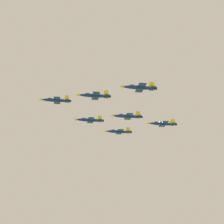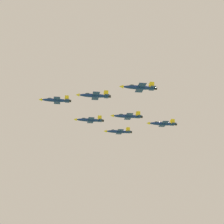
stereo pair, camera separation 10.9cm
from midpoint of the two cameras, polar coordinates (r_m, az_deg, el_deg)
jet_lead at (r=167.46m, az=-8.78°, el=1.85°), size 9.26×14.62×3.10m
jet_left_wingman at (r=153.82m, az=-2.80°, el=2.59°), size 9.36×14.76×3.13m
jet_right_wingman at (r=179.37m, az=-3.53°, el=-1.25°), size 9.39×14.83×3.14m
jet_left_outer at (r=142.66m, az=4.25°, el=3.86°), size 9.41×14.85×3.15m
jet_right_outer at (r=193.89m, az=1.02°, el=-3.06°), size 9.59×15.12×3.21m
jet_slot_rear at (r=167.38m, az=2.40°, el=-0.65°), size 9.47×14.89×3.17m
jet_trailing at (r=169.87m, az=7.88°, el=-1.81°), size 9.10×14.34×3.04m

